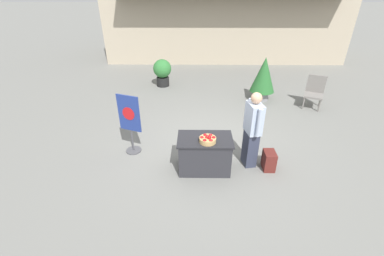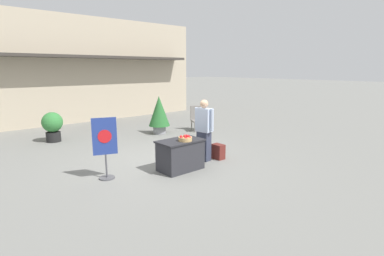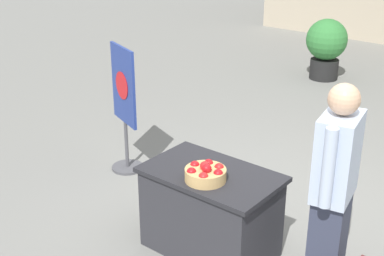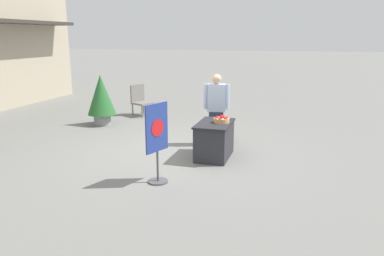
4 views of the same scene
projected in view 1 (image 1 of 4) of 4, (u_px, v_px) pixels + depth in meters
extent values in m
plane|color=slate|center=(206.00, 147.00, 6.35)|extent=(120.00, 120.00, 0.00)
cube|color=#B7A88E|center=(224.00, 8.00, 13.49)|extent=(11.75, 4.32, 4.88)
cube|color=#2D2D33|center=(205.00, 155.00, 5.43)|extent=(1.07, 0.66, 0.73)
cube|color=#242428|center=(205.00, 139.00, 5.24)|extent=(1.13, 0.70, 0.04)
cylinder|color=tan|center=(208.00, 140.00, 5.09)|extent=(0.34, 0.34, 0.10)
sphere|color=red|center=(214.00, 138.00, 5.08)|extent=(0.08, 0.08, 0.08)
sphere|color=red|center=(211.00, 136.00, 5.15)|extent=(0.08, 0.08, 0.08)
sphere|color=red|center=(205.00, 135.00, 5.16)|extent=(0.08, 0.08, 0.08)
sphere|color=red|center=(202.00, 138.00, 5.08)|extent=(0.08, 0.08, 0.08)
sphere|color=red|center=(205.00, 141.00, 4.98)|extent=(0.08, 0.08, 0.08)
sphere|color=red|center=(211.00, 141.00, 4.98)|extent=(0.08, 0.08, 0.08)
sphere|color=red|center=(209.00, 137.00, 5.03)|extent=(0.08, 0.08, 0.08)
sphere|color=red|center=(207.00, 137.00, 5.05)|extent=(0.08, 0.08, 0.08)
cube|color=#33384C|center=(250.00, 148.00, 5.56)|extent=(0.30, 0.38, 0.82)
cube|color=silver|center=(254.00, 118.00, 5.20)|extent=(0.33, 0.46, 0.64)
sphere|color=tan|center=(257.00, 98.00, 4.99)|extent=(0.23, 0.23, 0.23)
cylinder|color=silver|center=(259.00, 123.00, 4.97)|extent=(0.09, 0.09, 0.59)
cylinder|color=silver|center=(249.00, 112.00, 5.41)|extent=(0.09, 0.09, 0.59)
cube|color=maroon|center=(269.00, 160.00, 5.50)|extent=(0.24, 0.34, 0.42)
cylinder|color=#4C4C51|center=(134.00, 150.00, 6.18)|extent=(0.36, 0.36, 0.03)
cylinder|color=#4C4C51|center=(132.00, 140.00, 6.04)|extent=(0.04, 0.04, 0.55)
cube|color=navy|center=(129.00, 113.00, 5.70)|extent=(0.52, 0.22, 0.86)
cylinder|color=red|center=(128.00, 114.00, 5.68)|extent=(0.29, 0.11, 0.31)
cylinder|color=gray|center=(319.00, 106.00, 8.01)|extent=(0.05, 0.05, 0.39)
cylinder|color=gray|center=(303.00, 103.00, 8.19)|extent=(0.05, 0.05, 0.39)
cylinder|color=gray|center=(320.00, 101.00, 8.38)|extent=(0.05, 0.05, 0.39)
cylinder|color=gray|center=(305.00, 98.00, 8.56)|extent=(0.05, 0.05, 0.39)
cube|color=gray|center=(313.00, 95.00, 8.18)|extent=(0.73, 0.73, 0.06)
cube|color=gray|center=(316.00, 84.00, 8.22)|extent=(0.52, 0.29, 0.56)
cylinder|color=black|center=(163.00, 82.00, 10.09)|extent=(0.48, 0.48, 0.34)
sphere|color=#337A38|center=(162.00, 69.00, 9.83)|extent=(0.70, 0.70, 0.70)
cylinder|color=gray|center=(261.00, 95.00, 8.88)|extent=(0.49, 0.49, 0.31)
cone|color=#28662D|center=(264.00, 75.00, 8.52)|extent=(0.82, 0.82, 1.16)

